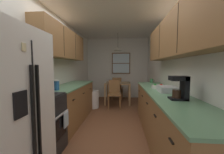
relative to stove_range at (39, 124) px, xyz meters
name	(u,v)px	position (x,y,z in m)	size (l,w,h in m)	color
ground_plane	(113,119)	(0.99, 1.50, -0.47)	(12.00, 12.00, 0.00)	brown
wall_left	(60,69)	(-0.36, 1.50, 0.80)	(0.10, 9.00, 2.55)	silver
wall_right	(168,69)	(2.34, 1.50, 0.80)	(0.10, 9.00, 2.55)	silver
wall_back	(117,68)	(0.99, 4.15, 0.80)	(4.40, 0.10, 2.55)	silver
ceiling_slab	(113,15)	(0.99, 1.50, 2.12)	(4.40, 9.00, 0.08)	white
stove_range	(39,124)	(0.00, 0.00, 0.00)	(0.66, 0.60, 1.10)	black
microwave_over_range	(29,44)	(-0.11, 0.00, 1.21)	(0.39, 0.56, 0.33)	black
counter_left	(72,103)	(-0.01, 1.32, -0.02)	(0.64, 2.05, 0.90)	olive
upper_cabinets_left	(64,44)	(-0.15, 1.27, 1.40)	(0.33, 2.13, 0.68)	olive
counter_right	(165,117)	(1.99, 0.50, -0.02)	(0.64, 3.15, 0.90)	olive
upper_cabinets_right	(177,36)	(2.13, 0.45, 1.38)	(0.33, 2.83, 0.70)	olive
dining_table	(118,86)	(1.06, 3.12, 0.16)	(0.90, 0.79, 0.76)	#A87F51
dining_chair_near	(114,93)	(0.97, 2.52, 0.03)	(0.43, 0.43, 0.90)	olive
dining_chair_far	(117,87)	(1.01, 3.73, 0.03)	(0.45, 0.45, 0.90)	olive
pendant_light	(118,49)	(1.06, 3.12, 1.50)	(0.30, 0.30, 0.63)	black
back_window	(121,63)	(1.16, 4.08, 1.01)	(0.79, 0.05, 0.90)	brown
trash_bin	(93,99)	(0.29, 2.45, -0.19)	(0.36, 0.36, 0.56)	white
storage_canister	(56,85)	(-0.01, 0.57, 0.52)	(0.11, 0.11, 0.19)	#265999
dish_towel	(66,119)	(0.35, 0.15, 0.03)	(0.02, 0.16, 0.24)	silver
coffee_maker	(181,87)	(2.03, -0.03, 0.60)	(0.22, 0.18, 0.32)	black
mug_spare	(151,81)	(2.04, 1.94, 0.48)	(0.12, 0.09, 0.11)	#3F7F4C
fruit_bowl	(158,86)	(1.98, 0.96, 0.46)	(0.27, 0.27, 0.09)	silver
dish_rack	(167,89)	(2.03, 0.53, 0.48)	(0.28, 0.34, 0.10)	silver
table_serving_bowl	(116,82)	(0.99, 3.09, 0.31)	(0.18, 0.18, 0.06)	#E0D14C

